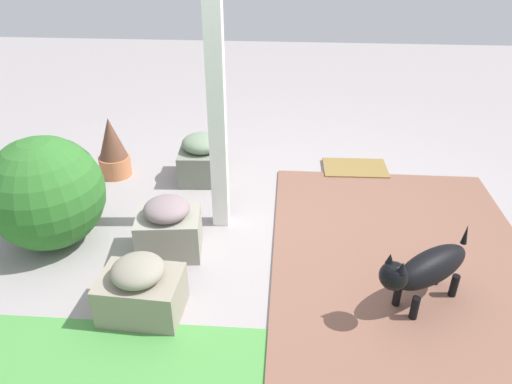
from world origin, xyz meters
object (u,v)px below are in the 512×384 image
stone_planter_mid (169,228)px  dog (426,269)px  stone_planter_far (141,289)px  terracotta_pot_spiky (113,149)px  doormat (355,169)px  stone_planter_nearest (203,158)px  porch_pillar (216,95)px  round_shrub (46,193)px

stone_planter_mid → dog: size_ratio=0.73×
stone_planter_far → terracotta_pot_spiky: bearing=-66.8°
stone_planter_far → doormat: stone_planter_far is taller
dog → doormat: size_ratio=1.09×
terracotta_pot_spiky → stone_planter_mid: bearing=124.7°
stone_planter_nearest → doormat: 1.42m
stone_planter_nearest → dog: 2.19m
stone_planter_nearest → terracotta_pot_spiky: (0.80, 0.00, 0.07)m
porch_pillar → round_shrub: porch_pillar is taller
stone_planter_mid → terracotta_pot_spiky: bearing=-55.3°
round_shrub → doormat: size_ratio=1.38×
doormat → stone_planter_far: bearing=52.9°
dog → doormat: dog is taller
dog → round_shrub: bearing=-11.2°
stone_planter_mid → dog: dog is taller
porch_pillar → dog: size_ratio=3.22×
stone_planter_mid → terracotta_pot_spiky: terracotta_pot_spiky is taller
doormat → stone_planter_mid: bearing=43.0°
dog → stone_planter_mid: bearing=-14.5°
stone_planter_mid → doormat: bearing=-137.0°
round_shrub → dog: size_ratio=1.26×
stone_planter_mid → dog: bearing=165.5°
stone_planter_far → dog: bearing=-173.9°
porch_pillar → round_shrub: 1.36m
porch_pillar → doormat: (-1.13, -0.94, -1.01)m
porch_pillar → stone_planter_nearest: bearing=-69.7°
stone_planter_mid → round_shrub: bearing=-4.7°
porch_pillar → stone_planter_far: 1.35m
stone_planter_nearest → stone_planter_mid: size_ratio=0.98×
stone_planter_nearest → stone_planter_far: bearing=87.2°
stone_planter_mid → stone_planter_far: 0.60m
porch_pillar → round_shrub: (1.17, 0.33, -0.62)m
terracotta_pot_spiky → dog: size_ratio=0.87×
stone_planter_nearest → stone_planter_mid: stone_planter_mid is taller
stone_planter_nearest → dog: dog is taller
stone_planter_nearest → stone_planter_far: stone_planter_nearest is taller
dog → doormat: 1.79m
stone_planter_mid → stone_planter_far: stone_planter_mid is taller
stone_planter_mid → terracotta_pot_spiky: 1.33m
stone_planter_far → doormat: 2.44m
stone_planter_nearest → terracotta_pot_spiky: terracotta_pot_spiky is taller
terracotta_pot_spiky → doormat: terracotta_pot_spiky is taller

